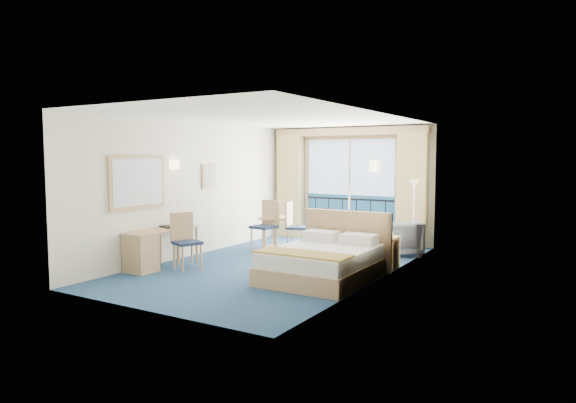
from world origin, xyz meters
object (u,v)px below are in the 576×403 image
at_px(armchair, 401,238).
at_px(desk_chair, 185,237).
at_px(nightstand, 385,252).
at_px(table_chair_b, 267,222).
at_px(bed, 324,261).
at_px(round_table, 275,224).
at_px(table_chair_a, 294,223).
at_px(desk, 146,249).
at_px(floor_lamp, 414,198).

height_order(armchair, desk_chair, desk_chair).
distance_m(nightstand, table_chair_b, 2.80).
distance_m(bed, nightstand, 1.47).
height_order(bed, nightstand, bed).
xyz_separation_m(round_table, table_chair_a, (0.56, -0.10, 0.07)).
bearing_deg(desk, floor_lamp, 49.51).
distance_m(armchair, floor_lamp, 0.90).
bearing_deg(table_chair_a, floor_lamp, -79.02).
height_order(desk_chair, table_chair_a, table_chair_a).
bearing_deg(table_chair_b, bed, -30.32).
bearing_deg(table_chair_b, table_chair_a, 37.08).
relative_size(armchair, floor_lamp, 0.51).
xyz_separation_m(floor_lamp, table_chair_a, (-2.26, -1.06, -0.57)).
xyz_separation_m(bed, table_chair_b, (-2.22, 1.69, 0.31)).
bearing_deg(nightstand, desk, -145.25).
bearing_deg(floor_lamp, bed, -100.15).
relative_size(bed, table_chair_a, 1.91).
bearing_deg(round_table, desk, -102.27).
xyz_separation_m(armchair, table_chair_a, (-2.12, -0.68, 0.23)).
distance_m(armchair, desk, 5.02).
bearing_deg(desk_chair, desk, 156.63).
height_order(nightstand, desk_chair, desk_chair).
bearing_deg(table_chair_a, desk_chair, 149.29).
xyz_separation_m(bed, desk_chair, (-2.47, -0.58, 0.27)).
height_order(bed, desk, bed).
height_order(desk, table_chair_b, table_chair_b).
xyz_separation_m(bed, nightstand, (0.54, 1.37, -0.01)).
bearing_deg(bed, nightstand, 68.36).
xyz_separation_m(floor_lamp, desk_chair, (-3.02, -3.62, -0.59)).
relative_size(bed, armchair, 2.55).
distance_m(floor_lamp, round_table, 3.05).
bearing_deg(round_table, armchair, 12.22).
relative_size(armchair, desk, 0.53).
xyz_separation_m(nightstand, desk_chair, (-3.02, -1.95, 0.28)).
bearing_deg(desk, armchair, 47.92).
bearing_deg(desk, desk_chair, 44.67).
distance_m(bed, table_chair_a, 2.64).
height_order(nightstand, armchair, armchair).
xyz_separation_m(desk_chair, table_chair_a, (0.76, 2.56, 0.02)).
xyz_separation_m(bed, table_chair_a, (-1.71, 1.98, 0.29)).
bearing_deg(table_chair_a, table_chair_b, 105.99).
bearing_deg(table_chair_b, desk_chair, -89.49).
bearing_deg(nightstand, round_table, 165.77).
relative_size(bed, desk, 1.35).
xyz_separation_m(bed, round_table, (-2.27, 2.08, 0.22)).
bearing_deg(table_chair_b, nightstand, 0.33).
bearing_deg(floor_lamp, armchair, -110.32).
height_order(table_chair_a, table_chair_b, table_chair_b).
distance_m(bed, floor_lamp, 3.21).
relative_size(bed, round_table, 2.62).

